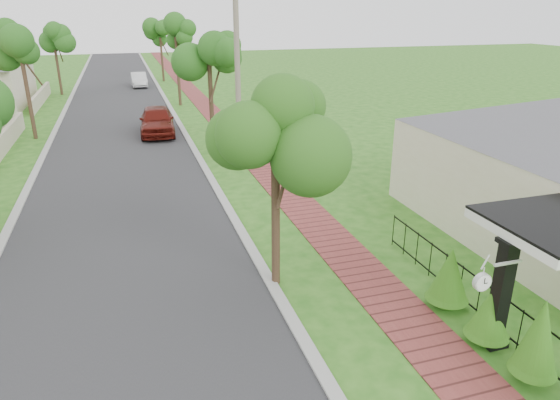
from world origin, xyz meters
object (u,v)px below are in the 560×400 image
parked_car_white (139,80)px  near_tree (275,136)px  station_clock (484,280)px  porch_post (500,299)px  utility_pole (237,67)px  parked_car_red (157,121)px

parked_car_white → near_tree: bearing=-88.3°
near_tree → station_clock: bearing=-55.9°
parked_car_white → near_tree: (1.80, -37.87, 3.37)m
near_tree → station_clock: (2.90, -4.28, -2.05)m
parked_car_white → station_clock: size_ratio=3.69×
porch_post → utility_pole: (-2.25, 14.51, 3.33)m
porch_post → parked_car_red: size_ratio=0.54×
station_clock → utility_pole: bearing=95.4°
near_tree → utility_pole: 10.74m
parked_car_red → utility_pole: bearing=-63.4°
porch_post → near_tree: size_ratio=0.50×
parked_car_red → station_clock: station_clock is taller
parked_car_white → near_tree: size_ratio=0.76×
porch_post → parked_car_white: (-5.55, 41.75, -0.49)m
porch_post → parked_car_red: (-5.40, 21.99, -0.32)m
parked_car_white → station_clock: station_clock is taller
near_tree → station_clock: size_ratio=4.83×
station_clock → porch_post: bearing=25.1°
parked_car_white → station_clock: bearing=-84.7°
station_clock → parked_car_red: bearing=101.5°
station_clock → near_tree: bearing=124.1°
parked_car_red → parked_car_white: (-0.15, 19.76, -0.16)m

